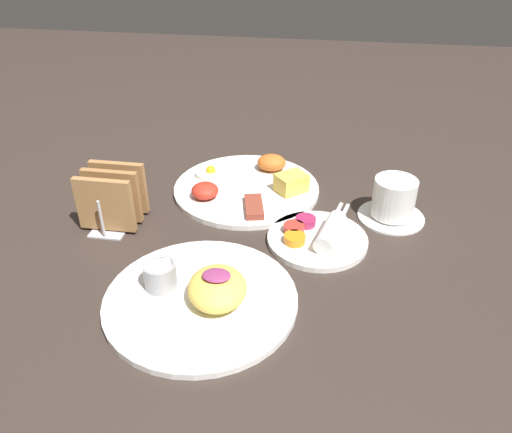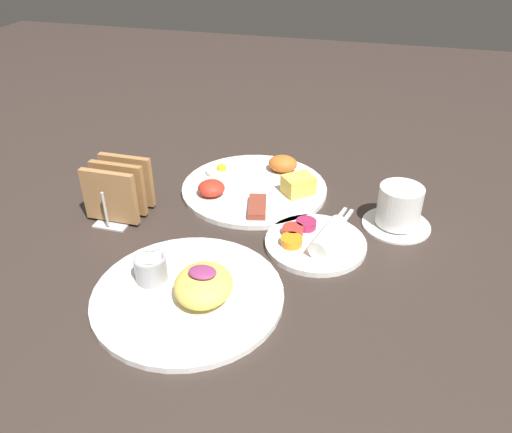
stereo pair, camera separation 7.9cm
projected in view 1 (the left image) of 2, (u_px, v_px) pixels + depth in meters
ground_plane at (212, 248)px, 0.83m from camera, size 3.00×3.00×0.00m
plate_breakfast at (248, 186)px, 0.99m from camera, size 0.29×0.29×0.05m
plate_condiments at (318, 237)px, 0.84m from camera, size 0.17×0.18×0.04m
plate_foreground at (202, 294)px, 0.71m from camera, size 0.28×0.28×0.06m
toast_rack at (113, 198)px, 0.88m from camera, size 0.10×0.12×0.10m
coffee_cup at (393, 201)px, 0.89m from camera, size 0.12×0.12×0.08m
teaspoon at (262, 318)px, 0.69m from camera, size 0.06×0.12×0.01m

